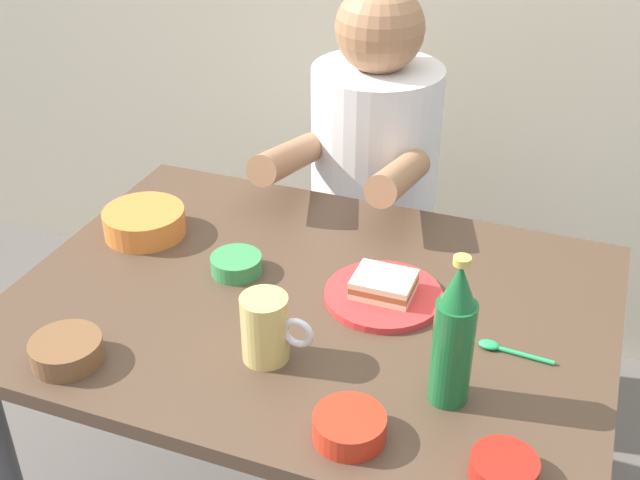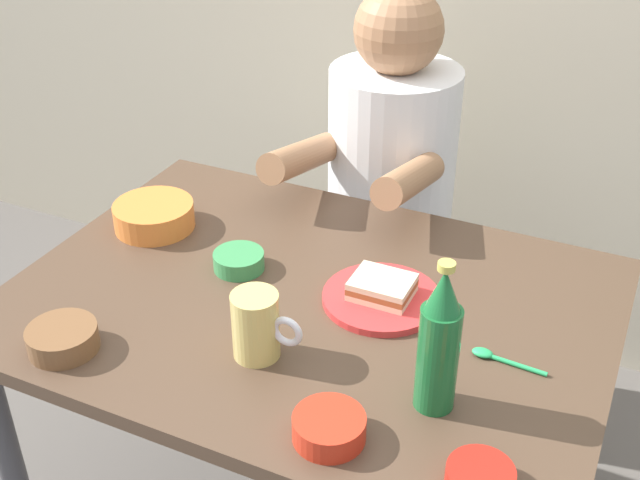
{
  "view_description": "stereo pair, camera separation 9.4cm",
  "coord_description": "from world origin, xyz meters",
  "px_view_note": "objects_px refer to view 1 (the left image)",
  "views": [
    {
      "loc": [
        0.44,
        -1.12,
        1.61
      ],
      "look_at": [
        0.0,
        0.05,
        0.84
      ],
      "focal_mm": 44.87,
      "sensor_mm": 36.0,
      "label": 1
    },
    {
      "loc": [
        0.53,
        -1.09,
        1.61
      ],
      "look_at": [
        0.0,
        0.05,
        0.84
      ],
      "focal_mm": 44.87,
      "sensor_mm": 36.0,
      "label": 2
    }
  ],
  "objects_px": {
    "plate_orange": "(383,295)",
    "beer_mug": "(266,328)",
    "stool": "(370,284)",
    "sandwich": "(384,284)",
    "beer_bottle": "(454,338)",
    "person_seated": "(374,149)",
    "soup_bowl_orange": "(144,221)",
    "dining_table": "(311,339)"
  },
  "relations": [
    {
      "from": "dining_table",
      "to": "beer_bottle",
      "type": "height_order",
      "value": "beer_bottle"
    },
    {
      "from": "beer_bottle",
      "to": "soup_bowl_orange",
      "type": "height_order",
      "value": "beer_bottle"
    },
    {
      "from": "beer_mug",
      "to": "beer_bottle",
      "type": "bearing_deg",
      "value": 1.93
    },
    {
      "from": "person_seated",
      "to": "sandwich",
      "type": "xyz_separation_m",
      "value": [
        0.2,
        -0.57,
        0.01
      ]
    },
    {
      "from": "person_seated",
      "to": "beer_mug",
      "type": "xyz_separation_m",
      "value": [
        0.06,
        -0.8,
        0.03
      ]
    },
    {
      "from": "dining_table",
      "to": "plate_orange",
      "type": "relative_size",
      "value": 5.0
    },
    {
      "from": "soup_bowl_orange",
      "to": "dining_table",
      "type": "bearing_deg",
      "value": -13.4
    },
    {
      "from": "plate_orange",
      "to": "beer_mug",
      "type": "distance_m",
      "value": 0.27
    },
    {
      "from": "beer_mug",
      "to": "sandwich",
      "type": "bearing_deg",
      "value": 59.85
    },
    {
      "from": "stool",
      "to": "plate_orange",
      "type": "bearing_deg",
      "value": -71.23
    },
    {
      "from": "stool",
      "to": "beer_bottle",
      "type": "distance_m",
      "value": 1.02
    },
    {
      "from": "plate_orange",
      "to": "stool",
      "type": "bearing_deg",
      "value": 108.77
    },
    {
      "from": "beer_mug",
      "to": "stool",
      "type": "bearing_deg",
      "value": 94.52
    },
    {
      "from": "stool",
      "to": "sandwich",
      "type": "distance_m",
      "value": 0.75
    },
    {
      "from": "plate_orange",
      "to": "beer_mug",
      "type": "xyz_separation_m",
      "value": [
        -0.13,
        -0.23,
        0.05
      ]
    },
    {
      "from": "plate_orange",
      "to": "soup_bowl_orange",
      "type": "relative_size",
      "value": 1.29
    },
    {
      "from": "sandwich",
      "to": "soup_bowl_orange",
      "type": "xyz_separation_m",
      "value": [
        -0.54,
        0.05,
        -0.0
      ]
    },
    {
      "from": "person_seated",
      "to": "soup_bowl_orange",
      "type": "bearing_deg",
      "value": -123.16
    },
    {
      "from": "stool",
      "to": "person_seated",
      "type": "distance_m",
      "value": 0.42
    },
    {
      "from": "sandwich",
      "to": "beer_bottle",
      "type": "bearing_deg",
      "value": -51.95
    },
    {
      "from": "person_seated",
      "to": "beer_mug",
      "type": "bearing_deg",
      "value": -85.41
    },
    {
      "from": "sandwich",
      "to": "person_seated",
      "type": "bearing_deg",
      "value": 109.11
    },
    {
      "from": "plate_orange",
      "to": "beer_mug",
      "type": "height_order",
      "value": "beer_mug"
    },
    {
      "from": "person_seated",
      "to": "beer_mug",
      "type": "distance_m",
      "value": 0.8
    },
    {
      "from": "dining_table",
      "to": "soup_bowl_orange",
      "type": "relative_size",
      "value": 6.47
    },
    {
      "from": "sandwich",
      "to": "dining_table",
      "type": "bearing_deg",
      "value": -158.63
    },
    {
      "from": "sandwich",
      "to": "stool",
      "type": "bearing_deg",
      "value": 108.77
    },
    {
      "from": "sandwich",
      "to": "beer_bottle",
      "type": "xyz_separation_m",
      "value": [
        0.17,
        -0.22,
        0.09
      ]
    },
    {
      "from": "person_seated",
      "to": "beer_bottle",
      "type": "height_order",
      "value": "person_seated"
    },
    {
      "from": "person_seated",
      "to": "plate_orange",
      "type": "xyz_separation_m",
      "value": [
        0.2,
        -0.57,
        -0.02
      ]
    },
    {
      "from": "stool",
      "to": "person_seated",
      "type": "height_order",
      "value": "person_seated"
    },
    {
      "from": "dining_table",
      "to": "sandwich",
      "type": "xyz_separation_m",
      "value": [
        0.13,
        0.05,
        0.13
      ]
    },
    {
      "from": "dining_table",
      "to": "beer_bottle",
      "type": "bearing_deg",
      "value": -29.73
    },
    {
      "from": "beer_mug",
      "to": "beer_bottle",
      "type": "xyz_separation_m",
      "value": [
        0.3,
        0.01,
        0.06
      ]
    },
    {
      "from": "person_seated",
      "to": "beer_mug",
      "type": "height_order",
      "value": "person_seated"
    },
    {
      "from": "dining_table",
      "to": "beer_mug",
      "type": "distance_m",
      "value": 0.24
    },
    {
      "from": "dining_table",
      "to": "beer_mug",
      "type": "xyz_separation_m",
      "value": [
        -0.01,
        -0.18,
        0.15
      ]
    },
    {
      "from": "soup_bowl_orange",
      "to": "stool",
      "type": "bearing_deg",
      "value": 57.4
    },
    {
      "from": "dining_table",
      "to": "sandwich",
      "type": "relative_size",
      "value": 10.0
    },
    {
      "from": "beer_bottle",
      "to": "person_seated",
      "type": "bearing_deg",
      "value": 115.07
    },
    {
      "from": "person_seated",
      "to": "beer_bottle",
      "type": "xyz_separation_m",
      "value": [
        0.37,
        -0.79,
        0.09
      ]
    },
    {
      "from": "stool",
      "to": "beer_bottle",
      "type": "xyz_separation_m",
      "value": [
        0.37,
        -0.8,
        0.51
      ]
    }
  ]
}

